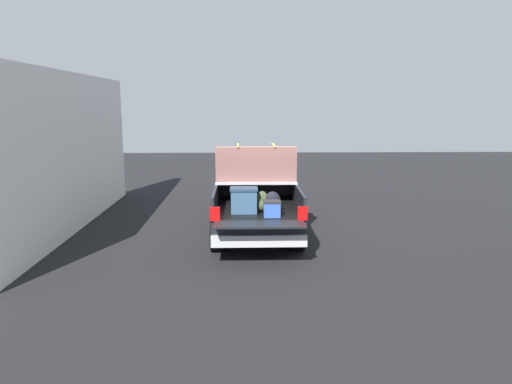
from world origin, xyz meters
The scene contains 3 objects.
ground_plane centered at (0.00, 0.00, 0.00)m, with size 40.00×40.00×0.00m, color black.
pickup_truck centered at (0.36, 0.00, 0.96)m, with size 6.05×2.06×2.23m.
building_facade centered at (0.37, 4.71, 1.99)m, with size 9.20×0.36×3.98m, color white.
Camera 1 is at (-11.90, 0.32, 3.19)m, focal length 33.33 mm.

